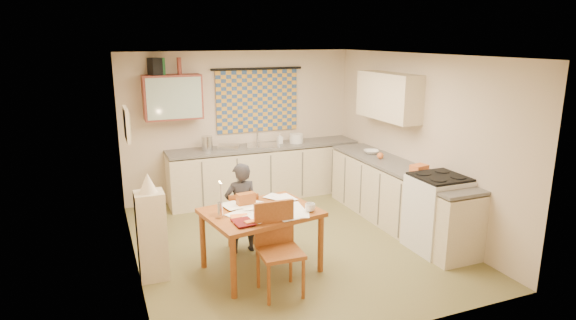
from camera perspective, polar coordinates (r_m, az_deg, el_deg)
name	(u,v)px	position (r m, az deg, el deg)	size (l,w,h in m)	color
floor	(290,243)	(6.67, 0.26, -9.79)	(4.00, 4.50, 0.02)	brown
ceiling	(290,54)	(6.08, 0.28, 12.41)	(4.00, 4.50, 0.02)	white
wall_back	(240,125)	(8.35, -5.65, 4.17)	(4.00, 0.02, 2.50)	beige
wall_front	(388,209)	(4.34, 11.75, -5.73)	(4.00, 0.02, 2.50)	beige
wall_left	(129,169)	(5.82, -18.36, -0.99)	(0.02, 4.50, 2.50)	beige
wall_right	(418,141)	(7.24, 15.15, 2.17)	(0.02, 4.50, 2.50)	beige
window_blind	(257,101)	(8.34, -3.65, 6.99)	(1.45, 0.03, 1.05)	#2C4B7D
curtain_rod	(257,69)	(8.26, -3.67, 10.75)	(0.04, 0.04, 1.60)	black
wall_cabinet	(173,97)	(7.84, -13.51, 7.26)	(0.90, 0.34, 0.70)	maroon
wall_cabinet_glass	(174,98)	(7.68, -13.31, 7.12)	(0.84, 0.02, 0.64)	#99B2A5
upper_cabinet_right	(388,96)	(7.49, 11.80, 7.41)	(0.34, 1.30, 0.70)	beige
framed_print	(126,124)	(6.12, -18.60, 4.04)	(0.04, 0.50, 0.40)	beige
print_canvas	(129,124)	(6.12, -18.36, 4.06)	(0.01, 0.42, 0.32)	beige
counter_back	(265,172)	(8.33, -2.76, -1.42)	(3.30, 0.62, 0.92)	beige
counter_right	(397,196)	(7.28, 12.75, -4.14)	(0.62, 2.95, 0.92)	beige
stove	(437,213)	(6.58, 17.28, -6.00)	(0.65, 0.65, 1.00)	white
sink	(263,148)	(8.22, -2.93, 1.44)	(0.55, 0.45, 0.10)	silver
tap	(257,136)	(8.34, -3.65, 2.87)	(0.03, 0.03, 0.28)	silver
dish_rack	(229,147)	(8.03, -7.06, 1.55)	(0.35, 0.30, 0.06)	silver
kettle	(207,143)	(7.93, -9.57, 1.96)	(0.18, 0.18, 0.24)	silver
mixing_bowl	(296,138)	(8.41, 0.99, 2.59)	(0.24, 0.24, 0.16)	white
soap_bottle	(280,138)	(8.35, -0.97, 2.58)	(0.09, 0.09, 0.18)	white
bowl	(371,152)	(7.74, 9.83, 0.95)	(0.31, 0.31, 0.06)	white
orange_bag	(419,169)	(6.76, 15.28, -1.05)	(0.22, 0.16, 0.12)	orange
fruit_orange	(380,156)	(7.43, 10.88, 0.50)	(0.10, 0.10, 0.10)	orange
speaker	(155,66)	(7.77, -15.51, 10.63)	(0.16, 0.20, 0.26)	black
bottle_green	(163,66)	(7.79, -14.60, 10.70)	(0.07, 0.07, 0.26)	#195926
bottle_brown	(179,66)	(7.82, -12.77, 10.82)	(0.07, 0.07, 0.26)	maroon
dining_table	(261,240)	(5.80, -3.19, -9.44)	(1.41, 1.16, 0.75)	brown
chair_far	(243,232)	(6.34, -5.36, -8.55)	(0.43, 0.43, 0.82)	brown
chair_near	(280,266)	(5.34, -1.00, -12.49)	(0.46, 0.46, 0.99)	brown
person	(241,208)	(6.21, -5.56, -5.70)	(0.44, 0.30, 1.19)	black
shelf_stand	(152,236)	(5.75, -15.84, -8.65)	(0.32, 0.30, 1.05)	beige
lampshade	(148,183)	(5.54, -16.28, -2.61)	(0.20, 0.20, 0.22)	beige
letter_rack	(246,200)	(5.80, -5.01, -4.69)	(0.22, 0.10, 0.16)	brown
mug	(310,207)	(5.62, 2.64, -5.64)	(0.14, 0.14, 0.10)	white
magazine	(234,224)	(5.26, -6.38, -7.56)	(0.22, 0.29, 0.03)	maroon
book	(232,220)	(5.39, -6.70, -7.03)	(0.23, 0.29, 0.02)	orange
orange_box	(250,223)	(5.26, -4.48, -7.42)	(0.12, 0.08, 0.04)	orange
eyeglasses	(287,215)	(5.50, -0.07, -6.52)	(0.13, 0.04, 0.02)	black
candle_holder	(220,210)	(5.46, -8.05, -5.91)	(0.06, 0.06, 0.18)	silver
candle	(221,193)	(5.40, -7.92, -3.87)	(0.02, 0.02, 0.22)	white
candle_flame	(220,182)	(5.38, -8.11, -2.60)	(0.02, 0.02, 0.02)	#FFCC66
papers	(266,208)	(5.69, -2.66, -5.75)	(0.99, 1.00, 0.02)	white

